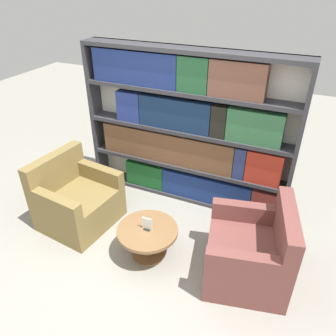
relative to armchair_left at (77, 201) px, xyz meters
The scene contains 6 objects.
ground_plane 1.16m from the armchair_left, 21.37° to the right, with size 14.00×14.00×0.00m, color gray.
bookshelf 1.68m from the armchair_left, 45.93° to the left, with size 2.78×0.30×2.05m.
armchair_left is the anchor object (origin of this frame).
armchair_right 2.19m from the armchair_left, ahead, with size 0.97×1.02×0.89m.
coffee_table 1.11m from the armchair_left, ahead, with size 0.67×0.67×0.39m.
table_sign 1.12m from the armchair_left, ahead, with size 0.12×0.06×0.15m.
Camera 1 is at (1.36, -2.14, 2.81)m, focal length 35.00 mm.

